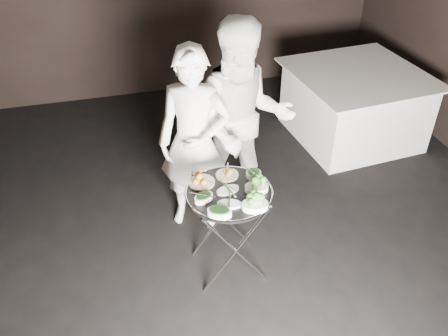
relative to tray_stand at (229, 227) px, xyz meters
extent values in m
cube|color=black|center=(0.04, 0.05, -0.48)|extent=(6.00, 7.00, 0.05)
cylinder|color=silver|center=(0.00, -0.21, -0.06)|extent=(0.55, 0.03, 0.81)
cylinder|color=silver|center=(0.00, -0.21, -0.06)|extent=(0.55, 0.03, 0.81)
cylinder|color=silver|center=(0.00, 0.21, -0.06)|extent=(0.55, 0.03, 0.81)
cylinder|color=silver|center=(0.00, 0.21, -0.06)|extent=(0.55, 0.03, 0.81)
cylinder|color=silver|center=(-0.23, 0.00, 0.32)|extent=(0.02, 0.47, 0.02)
cylinder|color=silver|center=(0.23, 0.00, 0.32)|extent=(0.02, 0.47, 0.02)
cylinder|color=black|center=(0.00, 0.00, 0.36)|extent=(0.67, 0.67, 0.03)
torus|color=silver|center=(0.00, 0.00, 0.37)|extent=(0.69, 0.69, 0.01)
cylinder|color=beige|center=(-0.18, 0.16, 0.38)|extent=(0.21, 0.21, 0.02)
cylinder|color=beige|center=(0.04, 0.21, 0.38)|extent=(0.18, 0.18, 0.02)
cylinder|color=silver|center=(0.24, 0.14, 0.39)|extent=(0.12, 0.12, 0.05)
cylinder|color=silver|center=(-0.18, 0.16, 0.42)|extent=(0.14, 0.15, 0.01)
cylinder|color=silver|center=(0.05, 0.21, 0.42)|extent=(0.06, 0.20, 0.01)
cylinder|color=silver|center=(0.23, 0.13, 0.42)|extent=(0.08, 0.19, 0.01)
cylinder|color=silver|center=(-0.22, -0.05, 0.42)|extent=(0.18, 0.11, 0.01)
cylinder|color=silver|center=(0.22, -0.05, 0.42)|extent=(0.11, 0.18, 0.01)
cylinder|color=silver|center=(0.00, 0.01, 0.42)|extent=(0.10, 0.19, 0.01)
imported|color=silver|center=(-0.13, 0.68, 0.42)|extent=(0.75, 0.63, 1.75)
imported|color=silver|center=(0.35, 0.77, 0.50)|extent=(1.01, 0.84, 1.91)
cube|color=white|center=(2.02, 1.70, -0.05)|extent=(1.30, 1.30, 0.81)
cube|color=white|center=(2.02, 1.70, 0.37)|extent=(1.46, 1.46, 0.02)
camera|label=1|loc=(-0.78, -2.75, 2.65)|focal=38.00mm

